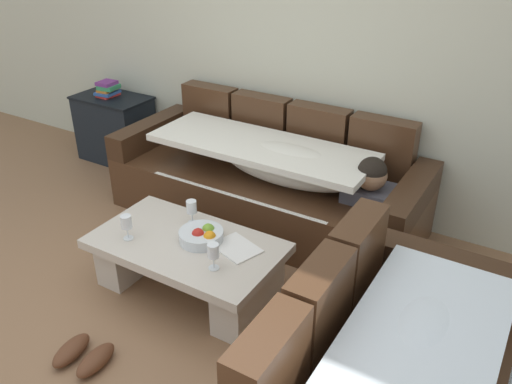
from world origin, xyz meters
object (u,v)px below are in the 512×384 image
object	(u,v)px
coffee_table	(187,260)
wine_glass_near_right	(213,252)
couch_along_wall	(271,183)
fruit_bowl	(202,235)
side_cabinet	(116,128)
wine_glass_far_back	(192,208)
book_stack_on_cabinet	(108,89)
wine_glass_near_left	(126,223)
pair_of_shoes	(83,355)
open_magazine	(236,248)

from	to	relation	value
coffee_table	wine_glass_near_right	size ratio (longest dim) A/B	7.23
couch_along_wall	wine_glass_near_right	bearing A→B (deg)	-76.05
fruit_bowl	side_cabinet	world-z (taller)	side_cabinet
fruit_bowl	wine_glass_far_back	bearing A→B (deg)	142.76
wine_glass_far_back	book_stack_on_cabinet	distance (m)	2.12
side_cabinet	book_stack_on_cabinet	bearing A→B (deg)	172.37
couch_along_wall	wine_glass_near_left	distance (m)	1.28
wine_glass_near_right	couch_along_wall	bearing A→B (deg)	103.95
book_stack_on_cabinet	coffee_table	bearing A→B (deg)	-34.14
side_cabinet	book_stack_on_cabinet	size ratio (longest dim) A/B	3.32
couch_along_wall	book_stack_on_cabinet	bearing A→B (deg)	173.14
wine_glass_far_back	pair_of_shoes	bearing A→B (deg)	-91.14
fruit_bowl	side_cabinet	distance (m)	2.30
fruit_bowl	side_cabinet	bearing A→B (deg)	147.85
wine_glass_near_left	side_cabinet	xyz separation A→B (m)	(-1.53, 1.44, -0.17)
open_magazine	book_stack_on_cabinet	distance (m)	2.53
book_stack_on_cabinet	pair_of_shoes	size ratio (longest dim) A/B	0.69
wine_glass_near_right	pair_of_shoes	xyz separation A→B (m)	(-0.43, -0.66, -0.45)
wine_glass_far_back	book_stack_on_cabinet	size ratio (longest dim) A/B	0.76
coffee_table	open_magazine	distance (m)	0.36
couch_along_wall	side_cabinet	world-z (taller)	couch_along_wall
couch_along_wall	side_cabinet	xyz separation A→B (m)	(-1.88, 0.23, -0.01)
coffee_table	wine_glass_far_back	size ratio (longest dim) A/B	7.23
wine_glass_near_left	book_stack_on_cabinet	world-z (taller)	book_stack_on_cabinet
couch_along_wall	open_magazine	bearing A→B (deg)	-72.64
wine_glass_near_left	book_stack_on_cabinet	xyz separation A→B (m)	(-1.57, 1.45, 0.21)
wine_glass_near_right	book_stack_on_cabinet	bearing A→B (deg)	147.21
fruit_bowl	wine_glass_far_back	world-z (taller)	wine_glass_far_back
wine_glass_near_left	book_stack_on_cabinet	size ratio (longest dim) A/B	0.76
wine_glass_far_back	couch_along_wall	bearing A→B (deg)	82.53
open_magazine	side_cabinet	size ratio (longest dim) A/B	0.39
fruit_bowl	wine_glass_near_right	size ratio (longest dim) A/B	1.69
open_magazine	book_stack_on_cabinet	bearing A→B (deg)	170.44
open_magazine	pair_of_shoes	xyz separation A→B (m)	(-0.43, -0.90, -0.34)
open_magazine	coffee_table	bearing A→B (deg)	-143.35
couch_along_wall	book_stack_on_cabinet	xyz separation A→B (m)	(-1.91, 0.23, 0.38)
wine_glass_far_back	open_magazine	xyz separation A→B (m)	(0.41, -0.10, -0.11)
open_magazine	wine_glass_far_back	bearing A→B (deg)	-174.95
couch_along_wall	open_magazine	world-z (taller)	couch_along_wall
couch_along_wall	book_stack_on_cabinet	world-z (taller)	couch_along_wall
open_magazine	couch_along_wall	bearing A→B (deg)	126.04
coffee_table	pair_of_shoes	bearing A→B (deg)	-98.60
wine_glass_near_left	pair_of_shoes	bearing A→B (deg)	-71.58
coffee_table	side_cabinet	bearing A→B (deg)	145.42
wine_glass_near_left	wine_glass_far_back	xyz separation A→B (m)	(0.23, 0.36, 0.00)
book_stack_on_cabinet	side_cabinet	bearing A→B (deg)	-7.63
fruit_bowl	wine_glass_near_left	bearing A→B (deg)	-152.19
wine_glass_near_left	coffee_table	bearing A→B (deg)	25.27
coffee_table	open_magazine	world-z (taller)	open_magazine
wine_glass_far_back	fruit_bowl	bearing A→B (deg)	-37.24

